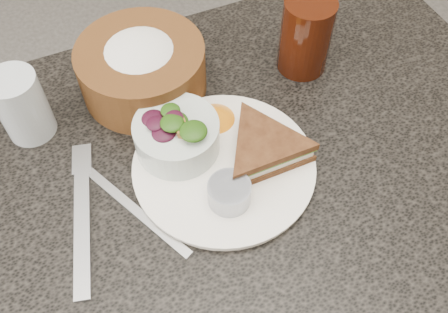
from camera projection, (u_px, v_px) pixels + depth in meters
dining_table at (226, 277)px, 1.02m from camera, size 1.00×0.70×0.75m
dinner_plate at (224, 166)px, 0.71m from camera, size 0.26×0.26×0.01m
sandwich at (264, 148)px, 0.70m from camera, size 0.15×0.15×0.04m
salad_bowl at (176, 132)px, 0.70m from camera, size 0.15×0.15×0.07m
dressing_ramekin at (229, 193)px, 0.66m from camera, size 0.07×0.07×0.03m
orange_wedge at (215, 113)px, 0.75m from camera, size 0.09×0.09×0.03m
fork at (82, 224)px, 0.66m from camera, size 0.07×0.21×0.01m
knife at (136, 211)px, 0.68m from camera, size 0.10×0.19×0.00m
bread_basket at (141, 62)px, 0.76m from camera, size 0.21×0.21×0.11m
cola_glass at (306, 33)px, 0.78m from camera, size 0.11×0.11×0.14m
water_glass at (22, 106)px, 0.72m from camera, size 0.07×0.07×0.11m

